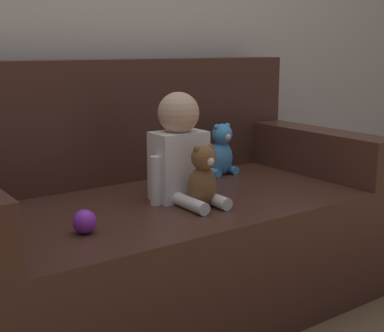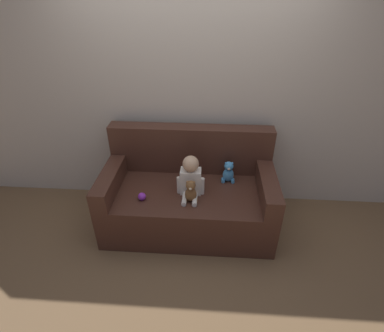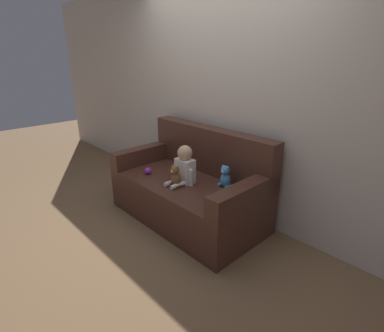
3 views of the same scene
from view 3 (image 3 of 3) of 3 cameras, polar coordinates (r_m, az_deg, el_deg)
The scene contains 7 objects.
ground_plane at distance 3.46m, azimuth -0.88°, elevation -9.78°, with size 12.00×12.00×0.00m, color brown.
wall_back at distance 3.39m, azimuth 5.84°, elevation 12.91°, with size 8.00×0.05×2.60m.
couch at distance 3.34m, azimuth -0.14°, elevation -4.40°, with size 1.71×0.90×0.98m.
person_baby at distance 3.12m, azimuth -1.49°, elevation -0.02°, with size 0.27×0.31×0.40m.
teddy_bear_brown at distance 3.06m, azimuth -3.17°, elevation -2.00°, with size 0.13×0.10×0.23m.
plush_toy_side at distance 3.05m, azimuth 6.35°, elevation -2.11°, with size 0.14×0.11×0.23m.
toy_ball at distance 3.42m, azimuth -8.40°, elevation -0.91°, with size 0.08×0.08×0.08m.
Camera 3 is at (2.20, -2.00, 1.76)m, focal length 28.00 mm.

